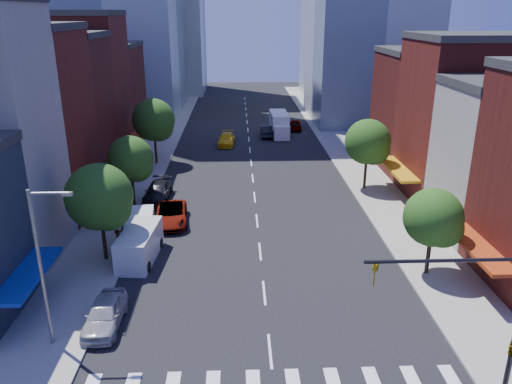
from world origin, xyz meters
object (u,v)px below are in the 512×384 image
Objects in this scene: traffic_car_oncoming at (267,131)px; traffic_car_far at (295,125)px; parked_car_front at (105,314)px; parked_car_second at (132,253)px; cargo_van_near at (139,246)px; pedestrian_far at (120,221)px; parked_car_third at (171,214)px; box_truck at (279,125)px; taxi at (226,139)px; pedestrian_near at (119,241)px; cargo_van_far at (140,229)px; parked_car_rear at (158,191)px.

traffic_car_oncoming reaches higher than traffic_car_far.
parked_car_front is 1.07× the size of parked_car_second.
parked_car_second is at bearing 71.73° from traffic_car_oncoming.
cargo_van_near reaches higher than pedestrian_far.
parked_car_front is at bearing -102.60° from parked_car_third.
traffic_car_oncoming is at bearing 76.00° from parked_car_front.
traffic_car_oncoming is 2.20m from box_truck.
traffic_car_oncoming reaches higher than parked_car_front.
traffic_car_far is (10.59, 8.99, 0.00)m from taxi.
taxi reaches higher than parked_car_second.
taxi is 33.88m from pedestrian_near.
cargo_van_far is (0.02, 11.41, 0.25)m from parked_car_front.
parked_car_rear is 34.57m from traffic_car_far.
parked_car_second is 0.74m from cargo_van_near.
pedestrian_near is 4.23m from pedestrian_far.
cargo_van_near is at bearing 72.30° from traffic_car_oncoming.
pedestrian_near is (-1.68, 0.91, -0.07)m from cargo_van_near.
parked_car_front is at bearing -171.80° from pedestrian_near.
parked_car_front reaches higher than parked_car_third.
taxi is 1.17× the size of traffic_car_far.
parked_car_front reaches higher than traffic_car_far.
parked_car_third is at bearing 55.55° from cargo_van_far.
traffic_car_oncoming reaches higher than taxi.
traffic_car_oncoming is at bearing 64.64° from cargo_van_far.
traffic_car_oncoming is (12.24, 38.89, 0.08)m from parked_car_second.
parked_car_rear is 30.23m from box_truck.
box_truck is (1.87, 0.92, 0.72)m from traffic_car_oncoming.
traffic_car_oncoming is 2.59× the size of pedestrian_near.
parked_car_rear is 28.56m from traffic_car_oncoming.
parked_car_front is at bearing -87.43° from parked_car_rear.
pedestrian_near is (-7.48, -33.04, 0.34)m from taxi.
parked_car_rear is at bearing 90.64° from parked_car_front.
parked_car_rear is at bearing 90.51° from parked_car_second.
traffic_car_far is at bearing 63.29° from parked_car_rear.
box_truck reaches higher than parked_car_rear.
parked_car_second is 0.90× the size of traffic_car_oncoming.
cargo_van_far is at bearing 70.17° from traffic_car_oncoming.
parked_car_front is at bearing 75.39° from traffic_car_far.
taxi is at bearing 80.06° from parked_car_second.
parked_car_rear is 1.05× the size of taxi.
box_truck is at bearing 163.60° from pedestrian_far.
parked_car_front is 9.24m from pedestrian_near.
parked_car_third is (2.00, 7.17, 0.07)m from parked_car_second.
cargo_van_far is (0.02, 3.45, 0.33)m from parked_car_second.
cargo_van_near reaches higher than taxi.
parked_car_front is 11.41m from cargo_van_far.
parked_car_rear reaches higher than parked_car_second.
cargo_van_near is (0.52, -12.79, 0.37)m from parked_car_rear.
cargo_van_near is 1.91m from pedestrian_near.
pedestrian_near reaches higher than parked_car_second.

